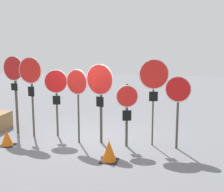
% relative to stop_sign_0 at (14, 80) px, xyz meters
% --- Properties ---
extents(ground_plane, '(40.00, 40.00, 0.00)m').
position_rel_stop_sign_0_xyz_m(ground_plane, '(2.74, -0.29, -1.89)').
color(ground_plane, slate).
extents(stop_sign_0, '(0.83, 0.23, 2.70)m').
position_rel_stop_sign_0_xyz_m(stop_sign_0, '(0.00, 0.00, 0.00)').
color(stop_sign_0, '#474238').
rests_on(stop_sign_0, ground).
extents(stop_sign_1, '(0.86, 0.19, 2.68)m').
position_rel_stop_sign_0_xyz_m(stop_sign_1, '(0.70, -0.20, 0.08)').
color(stop_sign_1, '#474238').
rests_on(stop_sign_1, ground).
extents(stop_sign_2, '(0.77, 0.23, 2.27)m').
position_rel_stop_sign_0_xyz_m(stop_sign_2, '(1.50, -0.01, -0.24)').
color(stop_sign_2, '#474238').
rests_on(stop_sign_2, ground).
extents(stop_sign_3, '(0.75, 0.30, 2.34)m').
position_rel_stop_sign_0_xyz_m(stop_sign_3, '(2.40, -0.56, -0.12)').
color(stop_sign_3, '#474238').
rests_on(stop_sign_3, ground).
extents(stop_sign_4, '(0.91, 0.35, 2.51)m').
position_rel_stop_sign_0_xyz_m(stop_sign_4, '(3.10, -0.44, -0.12)').
color(stop_sign_4, '#474238').
rests_on(stop_sign_4, ground).
extents(stop_sign_5, '(0.66, 0.20, 1.94)m').
position_rel_stop_sign_0_xyz_m(stop_sign_5, '(3.96, -0.63, -0.57)').
color(stop_sign_5, '#474238').
rests_on(stop_sign_5, ground).
extents(stop_sign_6, '(0.89, 0.23, 2.67)m').
position_rel_stop_sign_0_xyz_m(stop_sign_6, '(4.73, -0.37, 0.16)').
color(stop_sign_6, '#474238').
rests_on(stop_sign_6, ground).
extents(stop_sign_7, '(0.76, 0.18, 2.19)m').
position_rel_stop_sign_0_xyz_m(stop_sign_7, '(5.45, -0.53, -0.29)').
color(stop_sign_7, '#474238').
rests_on(stop_sign_7, ground).
extents(traffic_cone_0, '(0.43, 0.43, 0.48)m').
position_rel_stop_sign_0_xyz_m(traffic_cone_0, '(0.33, -1.25, -1.66)').
color(traffic_cone_0, black).
rests_on(traffic_cone_0, ground).
extents(traffic_cone_1, '(0.47, 0.47, 0.58)m').
position_rel_stop_sign_0_xyz_m(traffic_cone_1, '(3.68, -1.88, -1.61)').
color(traffic_cone_1, black).
rests_on(traffic_cone_1, ground).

